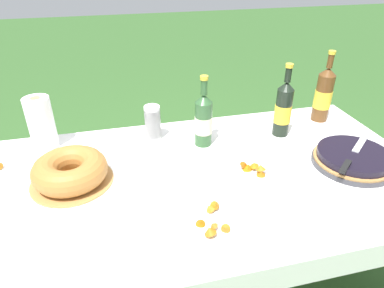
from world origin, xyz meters
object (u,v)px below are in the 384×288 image
Objects in this scene: cider_bottle_green at (203,120)px; paper_towel_roll at (41,123)px; cup_stack at (153,123)px; snack_plate_near at (254,170)px; snack_plate_left at (216,223)px; berry_tart at (353,159)px; bundt_cake at (70,171)px; cider_bottle_amber at (323,95)px; juice_bottle_red at (283,109)px; serving_knife at (353,154)px.

paper_towel_roll is (-0.69, 0.15, -0.00)m from cider_bottle_green.
snack_plate_near is (0.35, -0.37, -0.07)m from cup_stack.
snack_plate_near is 1.06× the size of snack_plate_left.
bundt_cake is at bearing 172.48° from berry_tart.
cider_bottle_amber is 1.04× the size of juice_bottle_red.
cider_bottle_green is at bearing 79.14° from snack_plate_left.
cider_bottle_amber reaches higher than cup_stack.
snack_plate_left is at bearing -37.51° from bundt_cake.
cup_stack reaches higher than snack_plate_near.
cup_stack is 0.63m from snack_plate_left.
cider_bottle_amber is at bearing 12.19° from bundt_cake.
cider_bottle_green is 0.53m from snack_plate_left.
berry_tart is 0.91× the size of cider_bottle_amber.
cup_stack is at bearing 179.78° from cider_bottle_amber.
snack_plate_near is (-0.41, 0.04, -0.02)m from berry_tart.
snack_plate_near is at bearing -144.52° from cider_bottle_amber.
juice_bottle_red is (0.38, 0.00, 0.01)m from cider_bottle_green.
bundt_cake is at bearing -167.81° from cider_bottle_amber.
cider_bottle_green reaches higher than paper_towel_roll.
cider_bottle_green is at bearing -25.96° from cup_stack.
snack_plate_near is (-0.51, -0.36, -0.12)m from cider_bottle_amber.
snack_plate_left is (-0.74, -0.61, -0.13)m from cider_bottle_amber.
snack_plate_left is at bearing -133.11° from snack_plate_near.
snack_plate_left is at bearing 157.07° from serving_knife.
serving_knife is 1.30m from paper_towel_roll.
serving_knife is at bearing -30.16° from cup_stack.
cup_stack is 0.51m from snack_plate_near.
juice_bottle_red is at bearing -160.01° from cider_bottle_amber.
cider_bottle_amber is 1.52× the size of paper_towel_roll.
juice_bottle_red is at bearing -9.62° from cup_stack.
cider_bottle_green is 0.38m from juice_bottle_red.
berry_tart is 1.48× the size of snack_plate_left.
cider_bottle_amber is 0.64m from snack_plate_near.
paper_towel_roll is (-1.21, 0.47, 0.05)m from serving_knife.
snack_plate_near is at bearing -46.69° from cup_stack.
cup_stack is at bearing 133.31° from snack_plate_near.
juice_bottle_red is (-0.15, 0.33, 0.07)m from serving_knife.
serving_knife is at bearing -105.53° from cider_bottle_amber.
berry_tart reaches higher than snack_plate_near.
snack_plate_near is at bearing -62.87° from cider_bottle_green.
bundt_cake reaches higher than snack_plate_left.
cider_bottle_green is at bearing 117.13° from snack_plate_near.
snack_plate_left is (0.11, -0.62, -0.07)m from cup_stack.
berry_tart is at bearing -20.15° from paper_towel_roll.
bundt_cake is 0.96× the size of cider_bottle_green.
cup_stack is (-0.76, 0.41, 0.05)m from berry_tart.
juice_bottle_red is at bearing 47.55° from snack_plate_near.
snack_plate_near is at bearing -26.54° from paper_towel_roll.
cup_stack is (-0.74, 0.43, 0.02)m from serving_knife.
snack_plate_left is 0.93× the size of paper_towel_roll.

